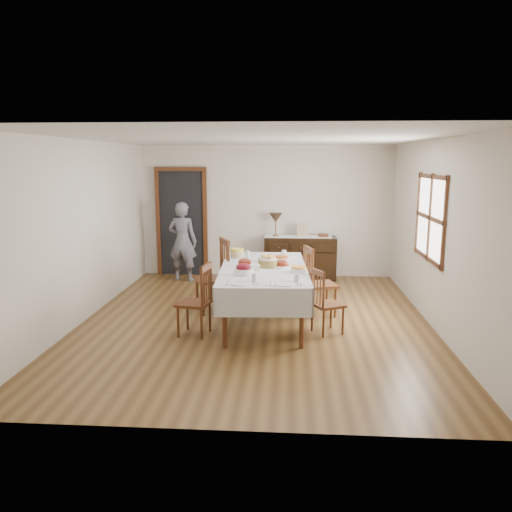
# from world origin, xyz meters

# --- Properties ---
(ground) EXTENTS (6.00, 6.00, 0.00)m
(ground) POSITION_xyz_m (0.00, 0.00, 0.00)
(ground) COLOR brown
(room_shell) EXTENTS (5.02, 6.02, 2.65)m
(room_shell) POSITION_xyz_m (-0.15, 0.42, 1.64)
(room_shell) COLOR silver
(room_shell) RESTS_ON ground
(dining_table) EXTENTS (1.32, 2.43, 0.81)m
(dining_table) POSITION_xyz_m (0.12, -0.04, 0.72)
(dining_table) COLOR silver
(dining_table) RESTS_ON ground
(chair_left_near) EXTENTS (0.47, 0.47, 0.97)m
(chair_left_near) POSITION_xyz_m (-0.73, -0.62, 0.49)
(chair_left_near) COLOR #4E2713
(chair_left_near) RESTS_ON ground
(chair_left_far) EXTENTS (0.62, 0.62, 1.13)m
(chair_left_far) POSITION_xyz_m (-0.65, 0.48, 0.57)
(chair_left_far) COLOR #4E2713
(chair_left_far) RESTS_ON ground
(chair_right_near) EXTENTS (0.50, 0.50, 0.89)m
(chair_right_near) POSITION_xyz_m (0.96, -0.45, 0.45)
(chair_right_near) COLOR #4E2713
(chair_right_near) RESTS_ON ground
(chair_right_far) EXTENTS (0.54, 0.54, 1.05)m
(chair_right_far) POSITION_xyz_m (0.90, 0.37, 0.53)
(chair_right_far) COLOR #4E2713
(chair_right_far) RESTS_ON ground
(sideboard) EXTENTS (1.39, 0.51, 0.84)m
(sideboard) POSITION_xyz_m (0.69, 2.72, 0.42)
(sideboard) COLOR black
(sideboard) RESTS_ON ground
(person) EXTENTS (0.56, 0.40, 1.64)m
(person) POSITION_xyz_m (-1.58, 2.42, 0.82)
(person) COLOR slate
(person) RESTS_ON ground
(bread_basket) EXTENTS (0.27, 0.27, 0.18)m
(bread_basket) POSITION_xyz_m (0.18, 0.00, 0.89)
(bread_basket) COLOR olive
(bread_basket) RESTS_ON dining_table
(egg_basket) EXTENTS (0.28, 0.28, 0.11)m
(egg_basket) POSITION_xyz_m (0.16, 0.36, 0.85)
(egg_basket) COLOR black
(egg_basket) RESTS_ON dining_table
(ham_platter_a) EXTENTS (0.27, 0.27, 0.11)m
(ham_platter_a) POSITION_xyz_m (-0.17, 0.13, 0.84)
(ham_platter_a) COLOR white
(ham_platter_a) RESTS_ON dining_table
(ham_platter_b) EXTENTS (0.33, 0.33, 0.11)m
(ham_platter_b) POSITION_xyz_m (0.38, 0.03, 0.84)
(ham_platter_b) COLOR white
(ham_platter_b) RESTS_ON dining_table
(beet_bowl) EXTENTS (0.25, 0.25, 0.15)m
(beet_bowl) POSITION_xyz_m (-0.12, -0.50, 0.88)
(beet_bowl) COLOR white
(beet_bowl) RESTS_ON dining_table
(carrot_bowl) EXTENTS (0.22, 0.22, 0.08)m
(carrot_bowl) POSITION_xyz_m (0.37, 0.42, 0.85)
(carrot_bowl) COLOR white
(carrot_bowl) RESTS_ON dining_table
(pineapple_bowl) EXTENTS (0.21, 0.21, 0.14)m
(pineapple_bowl) POSITION_xyz_m (-0.33, 0.65, 0.88)
(pineapple_bowl) COLOR tan
(pineapple_bowl) RESTS_ON dining_table
(casserole_dish) EXTENTS (0.22, 0.22, 0.08)m
(casserole_dish) POSITION_xyz_m (0.61, -0.30, 0.85)
(casserole_dish) COLOR white
(casserole_dish) RESTS_ON dining_table
(butter_dish) EXTENTS (0.14, 0.10, 0.07)m
(butter_dish) POSITION_xyz_m (0.01, -0.21, 0.85)
(butter_dish) COLOR white
(butter_dish) RESTS_ON dining_table
(setting_left) EXTENTS (0.43, 0.31, 0.10)m
(setting_left) POSITION_xyz_m (-0.06, -0.97, 0.83)
(setting_left) COLOR white
(setting_left) RESTS_ON dining_table
(setting_right) EXTENTS (0.43, 0.31, 0.10)m
(setting_right) POSITION_xyz_m (0.47, -0.96, 0.83)
(setting_right) COLOR white
(setting_right) RESTS_ON dining_table
(glass_far_a) EXTENTS (0.06, 0.06, 0.11)m
(glass_far_a) POSITION_xyz_m (-0.17, 0.65, 0.87)
(glass_far_a) COLOR silver
(glass_far_a) RESTS_ON dining_table
(glass_far_b) EXTENTS (0.07, 0.07, 0.09)m
(glass_far_b) POSITION_xyz_m (0.39, 0.83, 0.86)
(glass_far_b) COLOR silver
(glass_far_b) RESTS_ON dining_table
(runner) EXTENTS (1.30, 0.35, 0.01)m
(runner) POSITION_xyz_m (0.64, 2.75, 0.84)
(runner) COLOR white
(runner) RESTS_ON sideboard
(table_lamp) EXTENTS (0.26, 0.26, 0.46)m
(table_lamp) POSITION_xyz_m (0.20, 2.74, 1.19)
(table_lamp) COLOR brown
(table_lamp) RESTS_ON sideboard
(picture_frame) EXTENTS (0.22, 0.08, 0.28)m
(picture_frame) POSITION_xyz_m (0.73, 2.69, 0.98)
(picture_frame) COLOR tan
(picture_frame) RESTS_ON sideboard
(deco_bowl) EXTENTS (0.20, 0.20, 0.06)m
(deco_bowl) POSITION_xyz_m (1.14, 2.75, 0.87)
(deco_bowl) COLOR #4E2713
(deco_bowl) RESTS_ON sideboard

